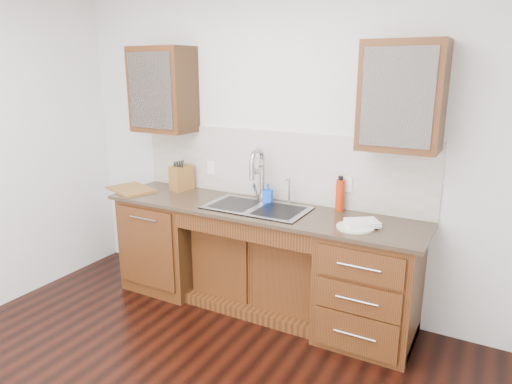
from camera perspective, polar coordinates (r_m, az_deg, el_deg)
The scene contains 23 objects.
wall_back at distance 3.95m, azimuth 2.79°, elevation 5.54°, with size 4.00×0.10×2.70m, color white.
base_cabinet_left at distance 4.40m, azimuth -10.73°, elevation -6.01°, with size 0.70×0.62×0.88m, color #593014.
base_cabinet_center at distance 4.01m, azimuth 0.90°, elevation -9.26°, with size 1.20×0.44×0.70m, color #593014.
base_cabinet_right at distance 3.60m, azimuth 14.00°, elevation -11.20°, with size 0.70×0.62×0.88m, color #593014.
countertop at distance 3.73m, azimuth 0.18°, elevation -2.21°, with size 2.70×0.65×0.03m, color #84705B.
backsplash at distance 3.92m, azimuth 2.37°, elevation 3.32°, with size 2.70×0.02×0.59m, color beige.
sink at distance 3.74m, azimuth 0.07°, elevation -3.29°, with size 0.84×0.46×0.19m, color #9E9EA5.
faucet at distance 3.89m, azimuth 0.79°, elevation 1.79°, with size 0.04×0.04×0.40m, color #999993.
filter_tap at distance 3.81m, azimuth 4.18°, elevation 0.23°, with size 0.02×0.02×0.24m, color #999993.
upper_cabinet_left at distance 4.29m, azimuth -11.52°, elevation 12.40°, with size 0.55×0.34×0.75m, color #593014.
upper_cabinet_right at distance 3.36m, azimuth 17.84°, elevation 11.30°, with size 0.55×0.34×0.75m, color #593014.
outlet_left at distance 4.25m, azimuth -5.61°, elevation 3.02°, with size 0.08×0.01×0.12m, color white.
outlet_right at distance 3.70m, azimuth 11.33°, elevation 0.95°, with size 0.08×0.01×0.12m, color white.
soap_bottle at distance 3.85m, azimuth 1.50°, elevation -0.18°, with size 0.07×0.07×0.16m, color blue.
water_bottle at distance 3.68m, azimuth 10.45°, elevation -0.42°, with size 0.07×0.07×0.25m, color #BB2907.
plate at distance 3.34m, azimuth 12.30°, elevation -4.31°, with size 0.27×0.27×0.01m, color beige.
dish_towel at distance 3.36m, azimuth 13.14°, elevation -3.78°, with size 0.23×0.16×0.04m, color beige.
knife_block at distance 4.31m, azimuth -9.28°, elevation 1.75°, with size 0.13×0.21×0.23m, color olive.
cutting_board at distance 4.42m, azimuth -15.34°, elevation 0.34°, with size 0.44×0.31×0.02m, color olive.
cup_left_a at distance 4.37m, azimuth -12.72°, elevation 11.68°, with size 0.12×0.12×0.09m, color white.
cup_left_b at distance 4.24m, azimuth -10.59°, elevation 11.62°, with size 0.09×0.09×0.08m, color white.
cup_right_a at distance 3.39m, azimuth 15.30°, elevation 10.69°, with size 0.13×0.13×0.10m, color silver.
cup_right_b at distance 3.34m, azimuth 19.84°, elevation 10.28°, with size 0.11×0.11×0.10m, color white.
Camera 1 is at (1.69, -1.71, 2.01)m, focal length 32.00 mm.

